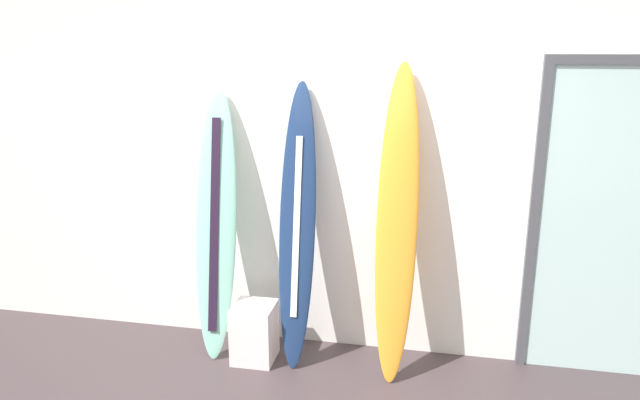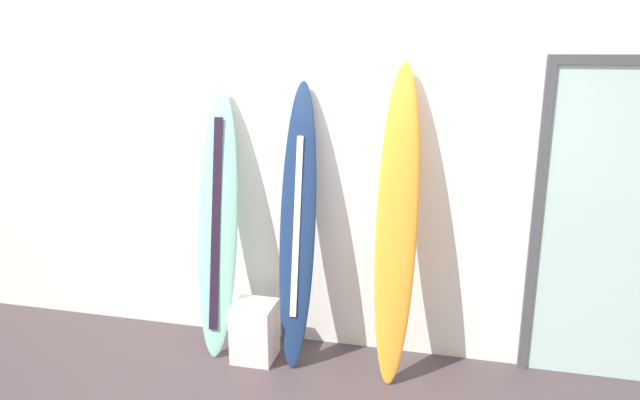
{
  "view_description": "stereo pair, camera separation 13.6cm",
  "coord_description": "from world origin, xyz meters",
  "px_view_note": "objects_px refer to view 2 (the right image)",
  "views": [
    {
      "loc": [
        0.78,
        -2.73,
        2.19
      ],
      "look_at": [
        0.04,
        0.95,
        1.19
      ],
      "focal_mm": 32.38,
      "sensor_mm": 36.0,
      "label": 1
    },
    {
      "loc": [
        0.91,
        -2.7,
        2.19
      ],
      "look_at": [
        0.04,
        0.95,
        1.19
      ],
      "focal_mm": 32.38,
      "sensor_mm": 36.0,
      "label": 2
    }
  ],
  "objects_px": {
    "surfboard_seafoam": "(218,224)",
    "glass_door": "(625,222)",
    "surfboard_navy": "(298,229)",
    "surfboard_sunset": "(396,227)",
    "display_block_left": "(255,331)"
  },
  "relations": [
    {
      "from": "surfboard_navy",
      "to": "surfboard_sunset",
      "type": "distance_m",
      "value": 0.69
    },
    {
      "from": "surfboard_sunset",
      "to": "glass_door",
      "type": "xyz_separation_m",
      "value": [
        1.43,
        0.25,
        0.06
      ]
    },
    {
      "from": "surfboard_sunset",
      "to": "surfboard_navy",
      "type": "bearing_deg",
      "value": 177.58
    },
    {
      "from": "surfboard_seafoam",
      "to": "surfboard_sunset",
      "type": "height_order",
      "value": "surfboard_sunset"
    },
    {
      "from": "surfboard_seafoam",
      "to": "surfboard_sunset",
      "type": "bearing_deg",
      "value": -1.54
    },
    {
      "from": "surfboard_seafoam",
      "to": "surfboard_sunset",
      "type": "xyz_separation_m",
      "value": [
        1.28,
        -0.03,
        0.08
      ]
    },
    {
      "from": "display_block_left",
      "to": "glass_door",
      "type": "height_order",
      "value": "glass_door"
    },
    {
      "from": "surfboard_seafoam",
      "to": "display_block_left",
      "type": "distance_m",
      "value": 0.82
    },
    {
      "from": "surfboard_seafoam",
      "to": "glass_door",
      "type": "xyz_separation_m",
      "value": [
        2.71,
        0.21,
        0.14
      ]
    },
    {
      "from": "surfboard_navy",
      "to": "surfboard_sunset",
      "type": "height_order",
      "value": "surfboard_sunset"
    },
    {
      "from": "surfboard_navy",
      "to": "glass_door",
      "type": "height_order",
      "value": "glass_door"
    },
    {
      "from": "display_block_left",
      "to": "glass_door",
      "type": "distance_m",
      "value": 2.59
    },
    {
      "from": "surfboard_navy",
      "to": "display_block_left",
      "type": "relative_size",
      "value": 4.7
    },
    {
      "from": "surfboard_navy",
      "to": "surfboard_sunset",
      "type": "bearing_deg",
      "value": -2.42
    },
    {
      "from": "surfboard_sunset",
      "to": "glass_door",
      "type": "height_order",
      "value": "glass_door"
    }
  ]
}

